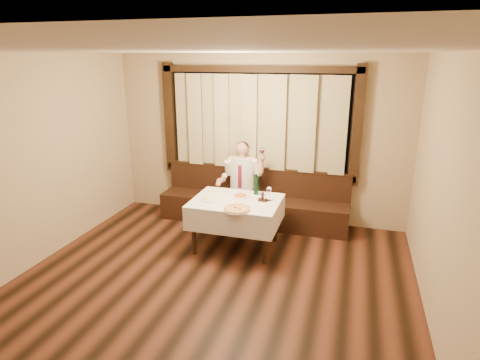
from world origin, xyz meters
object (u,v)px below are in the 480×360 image
(pizza, at_px, (237,209))
(cruet_caddy, at_px, (263,198))
(dining_table, at_px, (236,207))
(pasta_red, at_px, (241,194))
(green_bottle, at_px, (256,185))
(banquette, at_px, (254,205))
(seated_man, at_px, (241,177))
(pasta_cream, at_px, (209,197))

(pizza, distance_m, cruet_caddy, 0.50)
(dining_table, distance_m, cruet_caddy, 0.41)
(pasta_red, xyz_separation_m, green_bottle, (0.19, 0.18, 0.10))
(pizza, bearing_deg, green_bottle, 83.12)
(banquette, bearing_deg, seated_man, -155.52)
(pizza, bearing_deg, pasta_red, 101.39)
(dining_table, bearing_deg, pasta_red, 81.05)
(green_bottle, relative_size, cruet_caddy, 2.49)
(green_bottle, bearing_deg, dining_table, -123.34)
(banquette, xyz_separation_m, pizza, (0.13, -1.40, 0.46))
(banquette, distance_m, cruet_caddy, 1.15)
(pasta_cream, relative_size, green_bottle, 0.87)
(green_bottle, bearing_deg, cruet_caddy, -58.67)
(banquette, distance_m, green_bottle, 0.93)
(pizza, height_order, pasta_red, pasta_red)
(banquette, bearing_deg, pasta_cream, -108.52)
(banquette, bearing_deg, cruet_caddy, -68.57)
(cruet_caddy, bearing_deg, banquette, 119.72)
(green_bottle, bearing_deg, banquette, 107.14)
(banquette, bearing_deg, pasta_red, -88.48)
(dining_table, bearing_deg, pizza, -71.16)
(banquette, xyz_separation_m, pasta_cream, (-0.38, -1.12, 0.49))
(seated_man, bearing_deg, green_bottle, -55.94)
(banquette, height_order, pasta_cream, banquette)
(pasta_cream, bearing_deg, pizza, -29.13)
(dining_table, bearing_deg, pasta_cream, -165.34)
(banquette, relative_size, cruet_caddy, 24.45)
(pizza, relative_size, green_bottle, 1.15)
(banquette, distance_m, pasta_cream, 1.28)
(pasta_cream, bearing_deg, dining_table, 14.66)
(banquette, xyz_separation_m, seated_man, (-0.20, -0.09, 0.50))
(pizza, height_order, green_bottle, green_bottle)
(pasta_red, distance_m, green_bottle, 0.28)
(banquette, distance_m, dining_table, 1.08)
(pasta_red, bearing_deg, pasta_cream, -148.33)
(pasta_cream, distance_m, cruet_caddy, 0.77)
(pasta_red, bearing_deg, cruet_caddy, -14.39)
(banquette, height_order, cruet_caddy, banquette)
(pasta_red, relative_size, seated_man, 0.20)
(dining_table, relative_size, pizza, 3.37)
(dining_table, xyz_separation_m, pizza, (0.13, -0.38, 0.12))
(green_bottle, bearing_deg, pasta_red, -136.98)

